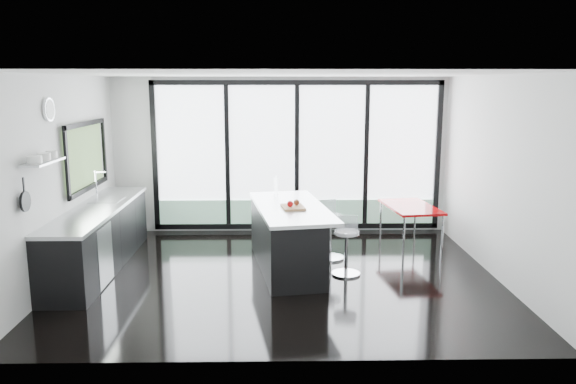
{
  "coord_description": "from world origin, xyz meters",
  "views": [
    {
      "loc": [
        -0.05,
        -7.58,
        2.67
      ],
      "look_at": [
        0.1,
        0.3,
        1.15
      ],
      "focal_mm": 35.0,
      "sensor_mm": 36.0,
      "label": 1
    }
  ],
  "objects_px": {
    "bar_stool_far": "(330,237)",
    "red_table": "(410,226)",
    "island": "(286,237)",
    "bar_stool_near": "(346,253)"
  },
  "relations": [
    {
      "from": "island",
      "to": "bar_stool_near",
      "type": "distance_m",
      "value": 0.92
    },
    {
      "from": "bar_stool_near",
      "to": "bar_stool_far",
      "type": "relative_size",
      "value": 0.92
    },
    {
      "from": "island",
      "to": "bar_stool_near",
      "type": "bearing_deg",
      "value": -21.06
    },
    {
      "from": "island",
      "to": "bar_stool_far",
      "type": "relative_size",
      "value": 3.43
    },
    {
      "from": "red_table",
      "to": "bar_stool_far",
      "type": "bearing_deg",
      "value": -153.99
    },
    {
      "from": "bar_stool_near",
      "to": "red_table",
      "type": "relative_size",
      "value": 0.5
    },
    {
      "from": "bar_stool_far",
      "to": "red_table",
      "type": "bearing_deg",
      "value": 5.13
    },
    {
      "from": "bar_stool_near",
      "to": "red_table",
      "type": "bearing_deg",
      "value": 57.69
    },
    {
      "from": "island",
      "to": "red_table",
      "type": "height_order",
      "value": "island"
    },
    {
      "from": "bar_stool_near",
      "to": "red_table",
      "type": "xyz_separation_m",
      "value": [
        1.24,
        1.44,
        0.02
      ]
    }
  ]
}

